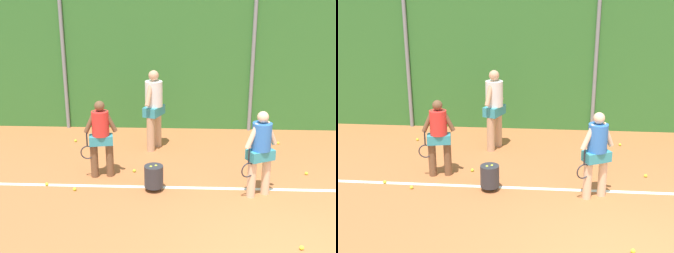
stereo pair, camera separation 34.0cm
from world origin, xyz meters
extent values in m
plane|color=#B76638|center=(0.00, 1.85, 0.00)|extent=(26.67, 26.67, 0.00)
cube|color=#33702D|center=(0.00, 6.30, 1.77)|extent=(17.34, 0.25, 3.53)
cylinder|color=gray|center=(-5.00, 6.12, 1.95)|extent=(0.10, 0.10, 3.90)
cylinder|color=gray|center=(0.00, 6.12, 1.95)|extent=(0.10, 0.10, 3.90)
cube|color=white|center=(0.00, 2.43, 0.00)|extent=(12.67, 0.10, 0.01)
cylinder|color=beige|center=(-0.22, 2.27, 0.35)|extent=(0.16, 0.16, 0.71)
cylinder|color=beige|center=(-0.50, 2.13, 0.35)|extent=(0.16, 0.16, 0.71)
cube|color=teal|center=(-0.36, 2.20, 0.80)|extent=(0.55, 0.46, 0.19)
cylinder|color=blue|center=(-0.36, 2.20, 1.15)|extent=(0.35, 0.35, 0.50)
sphere|color=beige|center=(-0.36, 2.20, 1.51)|extent=(0.20, 0.20, 0.20)
cylinder|color=beige|center=(-0.19, 2.28, 1.19)|extent=(0.27, 0.18, 0.48)
cylinder|color=beige|center=(-0.54, 2.11, 1.19)|extent=(0.27, 0.18, 0.48)
cylinder|color=black|center=(-0.59, 2.03, 0.84)|extent=(0.03, 0.03, 0.28)
torus|color=#26262B|center=(-0.59, 2.03, 0.57)|extent=(0.27, 0.15, 0.28)
cylinder|color=brown|center=(-3.26, 2.94, 0.35)|extent=(0.16, 0.16, 0.70)
cylinder|color=brown|center=(-3.56, 2.88, 0.35)|extent=(0.16, 0.16, 0.70)
cube|color=teal|center=(-3.41, 2.91, 0.79)|extent=(0.51, 0.36, 0.19)
cylinder|color=red|center=(-3.41, 2.91, 1.13)|extent=(0.34, 0.34, 0.50)
sphere|color=brown|center=(-3.41, 2.91, 1.49)|extent=(0.20, 0.20, 0.20)
cylinder|color=brown|center=(-3.22, 2.94, 1.17)|extent=(0.28, 0.13, 0.47)
cylinder|color=brown|center=(-3.60, 2.87, 1.17)|extent=(0.28, 0.13, 0.47)
cylinder|color=black|center=(-3.67, 2.80, 0.83)|extent=(0.03, 0.03, 0.28)
torus|color=#26262B|center=(-3.67, 2.80, 0.56)|extent=(0.28, 0.08, 0.28)
cylinder|color=tan|center=(-2.41, 4.75, 0.42)|extent=(0.19, 0.19, 0.83)
cylinder|color=tan|center=(-2.55, 4.40, 0.42)|extent=(0.19, 0.19, 0.83)
cube|color=teal|center=(-2.48, 4.58, 0.95)|extent=(0.51, 0.64, 0.22)
cylinder|color=white|center=(-2.48, 4.58, 1.35)|extent=(0.41, 0.41, 0.59)
sphere|color=tan|center=(-2.48, 4.58, 1.78)|extent=(0.24, 0.24, 0.24)
cylinder|color=tan|center=(-2.39, 4.79, 1.40)|extent=(0.20, 0.32, 0.57)
cylinder|color=tan|center=(-2.57, 4.36, 1.40)|extent=(0.20, 0.32, 0.57)
cylinder|color=#2D2D33|center=(-2.31, 2.31, 0.29)|extent=(0.36, 0.36, 0.42)
cylinder|color=#2D2D33|center=(-2.18, 2.31, 0.04)|extent=(0.02, 0.02, 0.08)
cylinder|color=#2D2D33|center=(-2.44, 2.31, 0.04)|extent=(0.02, 0.02, 0.08)
cylinder|color=#2D2D33|center=(-2.31, 2.43, 0.04)|extent=(0.02, 0.02, 0.08)
sphere|color=#CCDB33|center=(-2.27, 2.34, 0.48)|extent=(0.07, 0.07, 0.07)
sphere|color=#CCDB33|center=(-2.36, 2.29, 0.48)|extent=(0.07, 0.07, 0.07)
sphere|color=#CCDB33|center=(0.79, 3.16, 0.03)|extent=(0.07, 0.07, 0.07)
sphere|color=#CCDB33|center=(0.01, 0.45, 0.03)|extent=(0.07, 0.07, 0.07)
sphere|color=#CCDB33|center=(-4.50, 4.94, 0.03)|extent=(0.07, 0.07, 0.07)
sphere|color=#CCDB33|center=(0.58, 5.00, 0.03)|extent=(0.07, 0.07, 0.07)
sphere|color=#CCDB33|center=(-3.82, 2.21, 0.03)|extent=(0.07, 0.07, 0.07)
sphere|color=#CCDB33|center=(-2.79, 3.13, 0.03)|extent=(0.07, 0.07, 0.07)
sphere|color=#CCDB33|center=(-4.42, 2.40, 0.03)|extent=(0.07, 0.07, 0.07)
camera|label=1|loc=(-1.70, -4.98, 3.60)|focal=45.15mm
camera|label=2|loc=(-1.36, -4.96, 3.60)|focal=45.15mm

